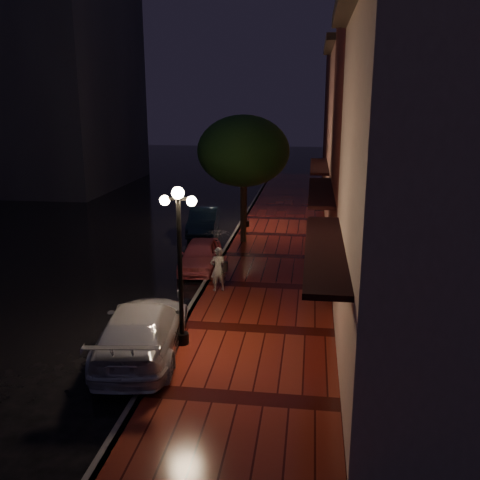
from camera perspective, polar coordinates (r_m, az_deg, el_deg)
The scene contains 15 objects.
ground at distance 19.55m, azimuth -3.68°, elevation -4.96°, with size 120.00×120.00×0.00m, color black.
sidewalk at distance 19.23m, azimuth 2.94°, elevation -5.06°, with size 4.50×60.00×0.15m, color #4D120D.
curb at distance 19.53m, azimuth -3.68°, elevation -4.75°, with size 0.25×60.00×0.15m, color #595451.
storefront_near at distance 12.69m, azimuth 22.65°, elevation 2.99°, with size 5.00×8.00×8.50m, color gray.
storefront_mid at distance 20.33m, azimuth 17.37°, elevation 11.04°, with size 5.00×8.00×11.00m, color #511914.
storefront_far at distance 28.30m, azimuth 14.61°, elevation 10.07°, with size 5.00×8.00×9.00m, color #8C5951.
storefront_extra at distance 38.21m, azimuth 12.95°, elevation 12.02°, with size 5.00×12.00×10.00m, color #511914.
streetlamp_near at distance 14.04m, azimuth -6.44°, elevation -1.85°, with size 0.96×0.36×4.31m.
streetlamp_far at distance 27.53m, azimuth 0.64°, elevation 6.44°, with size 0.96×0.36×4.31m.
street_tree at distance 24.34m, azimuth 0.38°, elevation 9.24°, with size 4.16×4.16×5.80m.
pink_car at distance 21.30m, azimuth -4.26°, elevation -1.58°, with size 1.44×3.57×1.22m, color #CA535C.
navy_car at distance 27.01m, azimuth -3.90°, elevation 2.03°, with size 1.37×3.93×1.29m, color black.
silver_car at distance 14.48m, azimuth -10.42°, elevation -9.40°, with size 2.03×4.99×1.45m, color #B8B9C1.
woman_with_umbrella at distance 18.27m, azimuth -2.35°, elevation -1.13°, with size 0.90×0.92×2.18m.
parking_meter at distance 15.26m, azimuth -6.37°, elevation -7.11°, with size 0.12×0.10×1.29m.
Camera 1 is at (3.70, -18.03, 6.59)m, focal length 40.00 mm.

